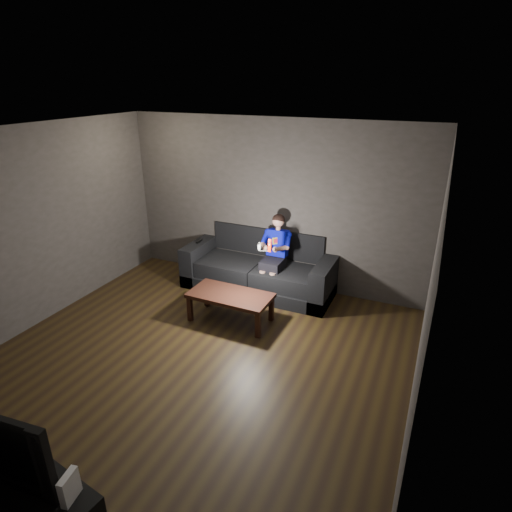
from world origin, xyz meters
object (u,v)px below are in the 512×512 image
at_px(sofa, 261,270).
at_px(coffee_table, 230,297).
at_px(child, 275,248).
at_px(media_console, 19,494).

xyz_separation_m(sofa, coffee_table, (0.03, -1.14, 0.06)).
xyz_separation_m(child, coffee_table, (-0.25, -1.07, -0.41)).
relative_size(child, coffee_table, 0.98).
bearing_deg(media_console, coffee_table, 97.03).
bearing_deg(child, sofa, 165.71).
height_order(child, media_console, child).
bearing_deg(coffee_table, media_console, -91.79).
bearing_deg(sofa, coffee_table, -88.48).
relative_size(coffee_table, media_console, 0.76).
bearing_deg(coffee_table, child, 77.01).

